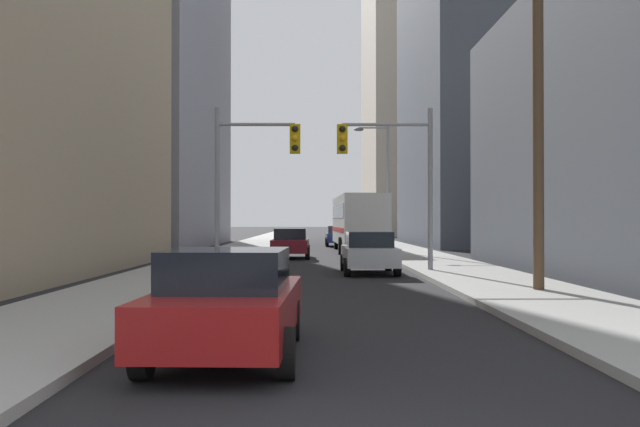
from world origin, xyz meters
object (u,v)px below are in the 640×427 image
object	(u,v)px
sedan_maroon	(291,243)
sedan_navy	(338,236)
sedan_red	(228,303)
traffic_signal_near_left	(253,163)
traffic_signal_near_right	(390,162)
sedan_silver	(369,252)
city_bus	(358,220)

from	to	relation	value
sedan_maroon	sedan_navy	world-z (taller)	same
sedan_red	traffic_signal_near_left	xyz separation A→B (m)	(-0.98, 14.74, 3.24)
traffic_signal_near_left	traffic_signal_near_right	distance (m)	4.96
sedan_red	sedan_silver	bearing A→B (deg)	77.72
sedan_red	sedan_maroon	distance (m)	24.70
sedan_silver	traffic_signal_near_right	bearing A→B (deg)	-5.42
sedan_silver	sedan_maroon	distance (m)	10.38
city_bus	traffic_signal_near_right	distance (m)	17.01
sedan_red	sedan_navy	world-z (taller)	same
sedan_red	sedan_silver	size ratio (longest dim) A/B	1.01
sedan_red	traffic_signal_near_right	distance (m)	15.61
sedan_navy	traffic_signal_near_left	size ratio (longest dim) A/B	0.70
sedan_maroon	traffic_signal_near_left	size ratio (longest dim) A/B	0.70
sedan_navy	traffic_signal_near_right	bearing A→B (deg)	-88.05
sedan_silver	traffic_signal_near_left	size ratio (longest dim) A/B	0.70
sedan_silver	sedan_maroon	world-z (taller)	same
traffic_signal_near_left	sedan_navy	bearing A→B (deg)	80.97
sedan_navy	traffic_signal_near_left	bearing A→B (deg)	-99.03
traffic_signal_near_left	city_bus	bearing A→B (deg)	73.65
traffic_signal_near_left	sedan_silver	bearing A→B (deg)	0.99
sedan_maroon	traffic_signal_near_right	bearing A→B (deg)	-68.50
sedan_navy	traffic_signal_near_right	size ratio (longest dim) A/B	0.70
traffic_signal_near_left	traffic_signal_near_right	world-z (taller)	same
sedan_red	sedan_silver	xyz separation A→B (m)	(3.22, 14.81, 0.00)
sedan_red	traffic_signal_near_right	world-z (taller)	traffic_signal_near_right
sedan_navy	traffic_signal_near_left	world-z (taller)	traffic_signal_near_left
sedan_maroon	sedan_navy	bearing A→B (deg)	79.06
sedan_maroon	traffic_signal_near_right	world-z (taller)	traffic_signal_near_right
sedan_red	sedan_navy	xyz separation A→B (m)	(3.11, 40.46, 0.00)
sedan_silver	city_bus	bearing A→B (deg)	87.45
traffic_signal_near_left	sedan_maroon	bearing A→B (deg)	84.04
sedan_silver	traffic_signal_near_left	xyz separation A→B (m)	(-4.20, -0.07, 3.24)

